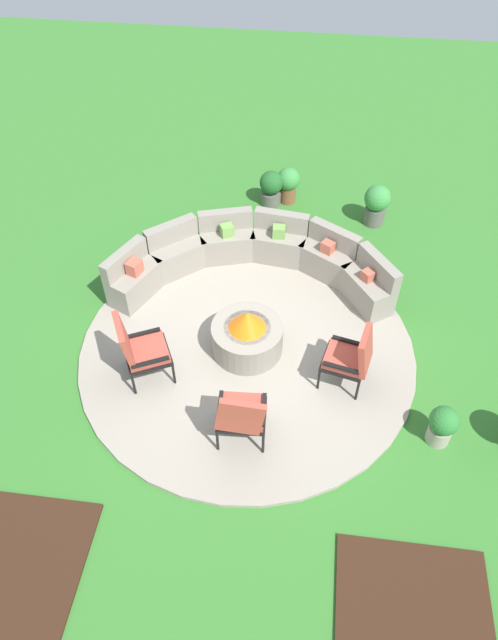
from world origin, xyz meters
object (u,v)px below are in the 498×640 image
object	(u,v)px
lounge_chair_front_right	(241,414)
potted_plant_3	(271,187)
potted_plant_0	(377,203)
potted_plant_4	(288,183)
curved_stone_bench	(252,259)
fire_pit	(247,335)
potted_plant_2	(443,425)
lounge_chair_front_left	(139,348)
lounge_chair_back_left	(352,356)

from	to	relation	value
lounge_chair_front_right	potted_plant_3	world-z (taller)	lounge_chair_front_right
potted_plant_0	potted_plant_4	distance (m)	1.67
curved_stone_bench	lounge_chair_front_right	distance (m)	3.09
fire_pit	potted_plant_2	distance (m)	2.84
potted_plant_0	potted_plant_4	size ratio (longest dim) A/B	1.10
lounge_chair_front_left	potted_plant_3	distance (m)	4.51
curved_stone_bench	lounge_chair_front_left	world-z (taller)	lounge_chair_front_left
potted_plant_2	lounge_chair_front_right	bearing A→B (deg)	-172.19
potted_plant_4	curved_stone_bench	bearing A→B (deg)	-100.44
lounge_chair_back_left	potted_plant_4	xyz separation A→B (m)	(-1.17, 4.19, -0.20)
fire_pit	lounge_chair_front_left	world-z (taller)	lounge_chair_front_left
potted_plant_2	potted_plant_3	world-z (taller)	potted_plant_3
curved_stone_bench	potted_plant_3	world-z (taller)	curved_stone_bench
fire_pit	potted_plant_3	distance (m)	3.65
potted_plant_2	fire_pit	bearing A→B (deg)	156.12
curved_stone_bench	potted_plant_0	world-z (taller)	curved_stone_bench
fire_pit	potted_plant_3	bearing A→B (deg)	90.53
potted_plant_0	fire_pit	bearing A→B (deg)	-119.44
lounge_chair_front_right	potted_plant_4	world-z (taller)	lounge_chair_front_right
lounge_chair_front_right	potted_plant_3	xyz separation A→B (m)	(-0.16, 5.14, -0.23)
fire_pit	curved_stone_bench	distance (m)	1.59
fire_pit	lounge_chair_front_right	world-z (taller)	lounge_chair_front_right
fire_pit	curved_stone_bench	bearing A→B (deg)	94.84
potted_plant_2	potted_plant_3	xyz separation A→B (m)	(-2.63, 4.80, 0.02)
lounge_chair_back_left	potted_plant_0	size ratio (longest dim) A/B	1.32
fire_pit	potted_plant_0	size ratio (longest dim) A/B	1.33
lounge_chair_back_left	potted_plant_4	bearing A→B (deg)	28.62
curved_stone_bench	lounge_chair_front_left	xyz separation A→B (m)	(-1.22, -2.24, 0.23)
fire_pit	potted_plant_2	xyz separation A→B (m)	(2.60, -1.15, -0.01)
lounge_chair_front_right	potted_plant_2	xyz separation A→B (m)	(2.48, 0.34, -0.26)
lounge_chair_back_left	potted_plant_2	xyz separation A→B (m)	(1.16, -0.74, -0.26)
lounge_chair_front_right	lounge_chair_back_left	size ratio (longest dim) A/B	1.01
potted_plant_2	potted_plant_4	xyz separation A→B (m)	(-2.33, 4.93, 0.06)
potted_plant_3	lounge_chair_front_left	bearing A→B (deg)	-107.10
fire_pit	potted_plant_4	bearing A→B (deg)	85.92
curved_stone_bench	potted_plant_2	distance (m)	3.87
lounge_chair_front_left	potted_plant_0	bearing A→B (deg)	114.49
lounge_chair_front_right	potted_plant_3	distance (m)	5.15
fire_pit	lounge_chair_front_right	distance (m)	1.51
lounge_chair_front_right	potted_plant_4	size ratio (longest dim) A/B	1.47
lounge_chair_front_right	potted_plant_4	xyz separation A→B (m)	(0.15, 5.27, -0.20)
lounge_chair_front_left	potted_plant_2	xyz separation A→B (m)	(3.96, -0.50, -0.29)
potted_plant_4	potted_plant_0	bearing A→B (deg)	-16.27
lounge_chair_front_left	potted_plant_0	size ratio (longest dim) A/B	1.45
lounge_chair_front_right	potted_plant_3	size ratio (longest dim) A/B	1.52
potted_plant_0	potted_plant_2	world-z (taller)	potted_plant_0
fire_pit	potted_plant_4	world-z (taller)	fire_pit
fire_pit	lounge_chair_back_left	xyz separation A→B (m)	(1.44, -0.41, 0.25)
lounge_chair_back_left	potted_plant_2	size ratio (longest dim) A/B	1.65
lounge_chair_front_right	potted_plant_3	bearing A→B (deg)	88.45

